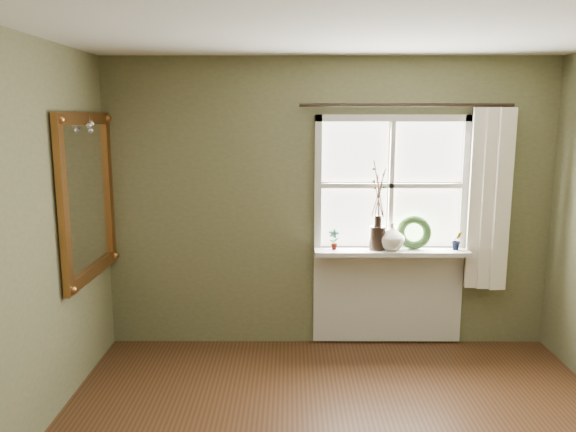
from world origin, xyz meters
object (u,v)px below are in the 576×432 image
at_px(dark_jug, 377,238).
at_px(cream_vase, 391,236).
at_px(wreath, 414,236).
at_px(gilt_mirror, 88,196).

height_order(dark_jug, cream_vase, cream_vase).
xyz_separation_m(cream_vase, wreath, (0.21, 0.04, -0.01)).
height_order(dark_jug, wreath, wreath).
relative_size(wreath, gilt_mirror, 0.23).
bearing_deg(wreath, cream_vase, -156.42).
bearing_deg(dark_jug, wreath, 6.89).
bearing_deg(gilt_mirror, wreath, 9.60).
relative_size(dark_jug, gilt_mirror, 0.16).
distance_m(dark_jug, wreath, 0.33).
bearing_deg(wreath, dark_jug, -160.52).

